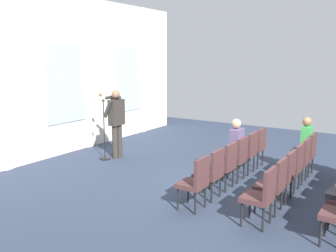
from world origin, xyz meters
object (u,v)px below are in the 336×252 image
chair_r0_c0 (196,180)px  chair_r0_c3 (237,156)px  audience_r0_c3 (234,146)px  chair_r1_c0 (262,193)px  chair_r0_c1 (212,171)px  chair_r1_c5 (307,151)px  chair_r0_c5 (257,145)px  chair_r0_c4 (248,150)px  chair_r0_c2 (225,163)px  mic_stand (105,146)px  chair_r1_c1 (274,182)px  speaker (116,119)px  audience_r1_c5 (304,143)px  chair_r1_c4 (301,157)px  chair_r1_c3 (293,165)px  chair_r1_c2 (284,173)px

chair_r0_c0 → chair_r0_c3: (1.83, 0.00, 0.00)m
audience_r0_c3 → chair_r1_c0: 2.22m
chair_r0_c1 → chair_r1_c0: same height
chair_r1_c0 → chair_r1_c5: same height
chair_r0_c0 → chair_r0_c5: size_ratio=1.00×
chair_r0_c5 → chair_r1_c5: (0.00, -1.15, 0.00)m
chair_r0_c4 → chair_r0_c1: bearing=180.0°
chair_r0_c0 → chair_r0_c2: same height
mic_stand → chair_r1_c0: size_ratio=1.65×
chair_r0_c3 → chair_r1_c1: same height
chair_r0_c3 → speaker: bearing=89.6°
chair_r1_c0 → chair_r1_c5: (3.05, 0.00, 0.00)m
chair_r0_c4 → chair_r0_c0: bearing=180.0°
chair_r0_c5 → audience_r1_c5: audience_r1_c5 is taller
speaker → chair_r0_c0: (-1.86, -3.34, -0.49)m
speaker → chair_r1_c4: size_ratio=1.88×
chair_r0_c5 → chair_r1_c1: bearing=-154.8°
chair_r0_c4 → audience_r1_c5: 1.24m
chair_r0_c4 → chair_r1_c3: same height
chair_r0_c5 → chair_r0_c4: bearing=180.0°
chair_r0_c2 → audience_r0_c3: audience_r0_c3 is taller
chair_r0_c1 → chair_r1_c2: bearing=-62.0°
audience_r0_c3 → chair_r0_c5: bearing=-3.8°
chair_r0_c1 → chair_r1_c3: size_ratio=1.00×
chair_r0_c3 → chair_r1_c2: same height
audience_r1_c5 → chair_r1_c0: bearing=-178.5°
chair_r1_c4 → audience_r0_c3: bearing=116.4°
chair_r1_c1 → chair_r0_c5: bearing=25.2°
chair_r1_c0 → chair_r0_c3: bearing=32.1°
chair_r0_c3 → chair_r0_c4: bearing=0.0°
chair_r0_c0 → audience_r1_c5: bearing=-19.3°
chair_r0_c3 → audience_r1_c5: (1.22, -1.07, 0.19)m
chair_r0_c3 → chair_r1_c2: 1.30m
chair_r0_c4 → chair_r0_c5: size_ratio=1.00×
chair_r0_c0 → audience_r0_c3: 1.85m
mic_stand → chair_r0_c0: 3.84m
chair_r0_c0 → audience_r1_c5: audience_r1_c5 is taller
mic_stand → chair_r1_c0: mic_stand is taller
chair_r0_c0 → chair_r1_c3: bearing=-32.1°
audience_r0_c3 → chair_r1_c3: 1.25m
chair_r0_c0 → chair_r1_c0: 1.15m
chair_r0_c1 → chair_r0_c3: 1.22m
chair_r1_c1 → chair_r1_c3: same height
chair_r1_c0 → chair_r0_c2: bearing=43.3°
audience_r0_c3 → chair_r1_c0: size_ratio=1.41×
chair_r0_c2 → chair_r1_c3: (0.61, -1.15, 0.00)m
speaker → chair_r1_c2: speaker is taller
chair_r1_c5 → chair_r1_c1: bearing=180.0°
chair_r1_c5 → audience_r1_c5: audience_r1_c5 is taller
mic_stand → chair_r1_c4: bearing=-79.4°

